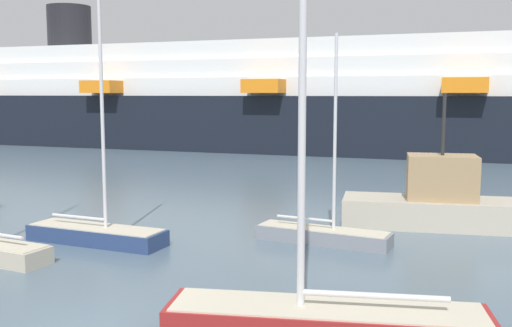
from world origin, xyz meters
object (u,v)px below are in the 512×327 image
object	(u,v)px
sailboat_1	(96,231)
sailboat_3	(325,317)
fishing_boat_1	(435,202)
cruise_ship	(208,100)
sailboat_0	(323,232)

from	to	relation	value
sailboat_1	sailboat_3	bearing A→B (deg)	-27.79
sailboat_1	fishing_boat_1	distance (m)	14.37
sailboat_1	cruise_ship	world-z (taller)	cruise_ship
fishing_boat_1	cruise_ship	xyz separation A→B (m)	(-23.49, 35.13, 3.98)
sailboat_0	sailboat_1	distance (m)	8.87
cruise_ship	fishing_boat_1	bearing A→B (deg)	-52.15
sailboat_1	sailboat_3	xyz separation A→B (m)	(10.12, -7.04, 0.23)
sailboat_1	cruise_ship	size ratio (longest dim) A/B	0.10
sailboat_3	cruise_ship	world-z (taller)	cruise_ship
sailboat_0	fishing_boat_1	size ratio (longest dim) A/B	1.04
sailboat_1	sailboat_3	world-z (taller)	sailboat_3
cruise_ship	sailboat_1	bearing A→B (deg)	-71.50
sailboat_3	fishing_boat_1	distance (m)	13.86
sailboat_0	fishing_boat_1	distance (m)	5.97
sailboat_0	sailboat_1	xyz separation A→B (m)	(-8.55, -2.39, 0.05)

